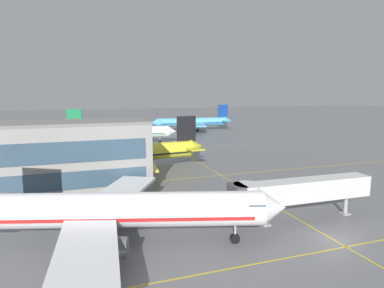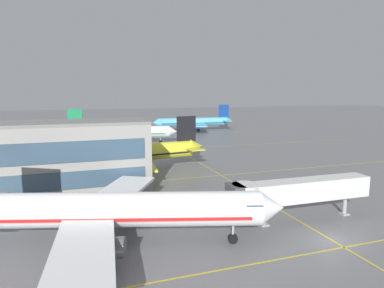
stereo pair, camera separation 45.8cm
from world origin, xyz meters
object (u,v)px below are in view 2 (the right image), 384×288
at_px(airliner_second_row, 126,154).
at_px(airliner_third_row, 120,132).
at_px(airliner_far_left_stand, 194,122).
at_px(jet_bridge, 291,191).
at_px(airliner_front_gate, 110,210).

xyz_separation_m(airliner_second_row, airliner_third_row, (3.21, 38.62, -0.01)).
height_order(airliner_far_left_stand, jet_bridge, airliner_far_left_stand).
distance_m(airliner_front_gate, airliner_second_row, 34.28).
bearing_deg(airliner_front_gate, airliner_far_left_stand, 66.16).
distance_m(airliner_third_row, airliner_far_left_stand, 43.75).
xyz_separation_m(airliner_third_row, airliner_far_left_stand, (34.39, 27.04, -0.08)).
distance_m(airliner_front_gate, airliner_third_row, 72.94).
bearing_deg(airliner_third_row, jet_bridge, -79.89).
bearing_deg(airliner_front_gate, airliner_second_row, 79.39).
height_order(airliner_second_row, airliner_far_left_stand, airliner_second_row).
bearing_deg(jet_bridge, airliner_far_left_stand, 77.92).
relative_size(airliner_third_row, airliner_far_left_stand, 1.01).
bearing_deg(airliner_front_gate, jet_bridge, -1.53).
relative_size(airliner_front_gate, airliner_second_row, 1.02).
xyz_separation_m(airliner_second_row, jet_bridge, (16.22, -34.30, 0.22)).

